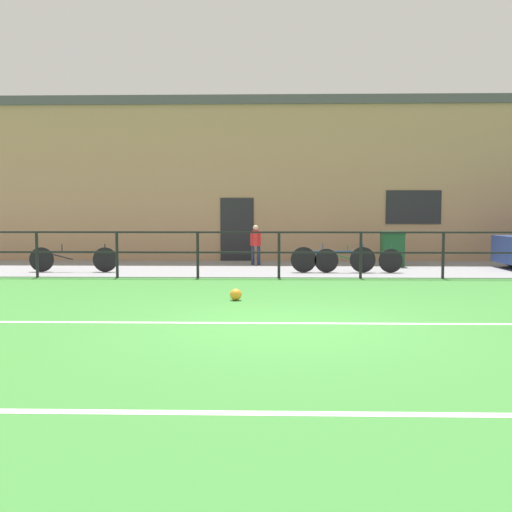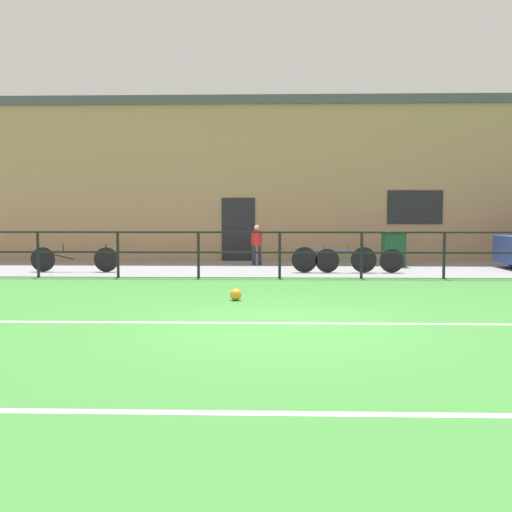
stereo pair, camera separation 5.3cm
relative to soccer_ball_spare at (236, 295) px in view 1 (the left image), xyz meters
name	(u,v)px [view 1 (the left image)]	position (x,y,z in m)	size (l,w,h in m)	color
ground	(285,327)	(0.85, -2.34, -0.13)	(60.00, 44.00, 0.04)	#387A33
field_line_touchline	(285,323)	(0.85, -2.19, -0.11)	(36.00, 0.11, 0.00)	white
field_line_hash	(297,413)	(0.85, -5.99, -0.11)	(36.00, 0.11, 0.00)	white
pavement_strip	(278,268)	(0.85, 6.16, -0.10)	(48.00, 5.00, 0.02)	gray
perimeter_fence	(279,248)	(0.85, 3.66, 0.64)	(36.07, 0.07, 1.15)	black
clubhouse_facade	(276,181)	(0.85, 9.86, 2.62)	(28.00, 2.56, 5.45)	tan
soccer_ball_spare	(236,295)	(0.00, 0.00, 0.00)	(0.21, 0.21, 0.21)	orange
spectator_child	(256,242)	(0.19, 7.11, 0.60)	(0.33, 0.21, 1.22)	#232D4C
bicycle_parked_0	(333,259)	(2.30, 4.86, 0.27)	(2.25, 0.04, 0.77)	black
bicycle_parked_1	(358,260)	(2.97, 4.86, 0.25)	(2.33, 0.04, 0.73)	black
bicycle_parked_2	(73,259)	(-4.67, 4.86, 0.26)	(2.38, 0.04, 0.76)	black
trash_bin_0	(392,249)	(4.25, 6.70, 0.44)	(0.67, 0.57, 1.04)	#194C28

